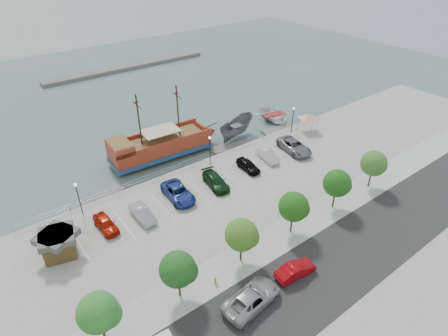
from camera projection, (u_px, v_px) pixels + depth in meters
ground at (239, 192)px, 48.39m from camera, size 160.00×160.00×0.00m
land_slab at (384, 297)px, 34.10m from camera, size 100.00×58.00×1.20m
street at (341, 260)px, 37.12m from camera, size 100.00×8.00×0.04m
sidewalk at (297, 227)px, 41.14m from camera, size 100.00×4.00×0.05m
seawall_railing at (205, 157)px, 52.79m from camera, size 50.00×0.06×1.00m
far_shore at (128, 67)px, 90.10m from camera, size 40.00×3.00×0.80m
pirate_ship at (168, 144)px, 55.32m from camera, size 17.39×5.73×10.87m
patrol_boat at (236, 130)px, 59.93m from camera, size 8.15×4.78×2.97m
speedboat at (273, 116)px, 65.85m from camera, size 6.18×7.79×1.45m
dock_west at (99, 199)px, 46.75m from camera, size 7.09×3.61×0.39m
dock_mid at (236, 147)px, 57.82m from camera, size 8.02×4.29×0.44m
dock_east at (281, 130)px, 62.73m from camera, size 6.89×3.20×0.38m
shed at (59, 243)px, 37.07m from camera, size 4.03×4.03×2.71m
canopy_tent at (309, 114)px, 59.32m from camera, size 4.91×4.91×3.24m
street_van at (252, 298)px, 32.35m from camera, size 6.03×3.37×1.59m
street_sedan at (295, 270)px, 35.16m from camera, size 4.27×1.86×1.37m
fire_hydrant at (215, 280)px, 34.49m from camera, size 0.25×0.25×0.73m
lamp_post_left at (78, 193)px, 41.50m from camera, size 0.36×0.36×4.28m
lamp_post_mid at (210, 145)px, 50.61m from camera, size 0.36×0.36×4.28m
lamp_post_right at (293, 115)px, 58.71m from camera, size 0.36×0.36×4.28m
tree_a at (100, 313)px, 28.25m from camera, size 3.30×3.20×5.00m
tree_b at (180, 270)px, 31.79m from camera, size 3.30×3.20×5.00m
tree_c at (243, 235)px, 35.34m from camera, size 3.30×3.20×5.00m
tree_d at (295, 207)px, 38.88m from camera, size 3.30×3.20×5.00m
tree_e at (338, 184)px, 42.42m from camera, size 3.30×3.20×5.00m
tree_f at (375, 164)px, 45.96m from camera, size 3.30×3.20×5.00m
parked_car_a at (106, 224)px, 40.60m from camera, size 1.82×4.16×1.39m
parked_car_b at (142, 214)px, 42.05m from camera, size 1.59×4.30×1.41m
parked_car_c at (178, 193)px, 45.23m from camera, size 2.99×5.79×1.56m
parked_car_d at (216, 181)px, 47.38m from camera, size 2.75×5.23×1.45m
parked_car_e at (248, 165)px, 50.56m from camera, size 1.85×4.12×1.37m
parked_car_f at (268, 155)px, 52.83m from camera, size 2.23×4.48×1.41m
parked_car_g at (294, 146)px, 54.68m from camera, size 3.67×6.38×1.67m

